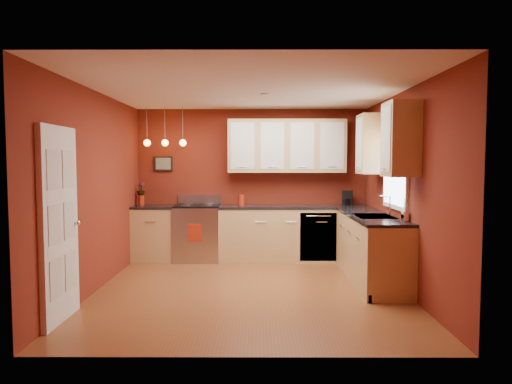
{
  "coord_description": "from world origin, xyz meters",
  "views": [
    {
      "loc": [
        0.1,
        -5.92,
        1.67
      ],
      "look_at": [
        0.08,
        1.0,
        1.22
      ],
      "focal_mm": 32.0,
      "sensor_mm": 36.0,
      "label": 1
    }
  ],
  "objects_px": {
    "gas_range": "(198,232)",
    "soap_pump": "(405,214)",
    "sink": "(374,218)",
    "red_canister": "(241,200)",
    "coffee_maker": "(347,198)"
  },
  "relations": [
    {
      "from": "sink",
      "to": "soap_pump",
      "type": "height_order",
      "value": "sink"
    },
    {
      "from": "coffee_maker",
      "to": "gas_range",
      "type": "bearing_deg",
      "value": -162.08
    },
    {
      "from": "gas_range",
      "to": "sink",
      "type": "relative_size",
      "value": 1.59
    },
    {
      "from": "gas_range",
      "to": "soap_pump",
      "type": "distance_m",
      "value": 3.57
    },
    {
      "from": "coffee_maker",
      "to": "red_canister",
      "type": "bearing_deg",
      "value": -162.52
    },
    {
      "from": "coffee_maker",
      "to": "soap_pump",
      "type": "height_order",
      "value": "coffee_maker"
    },
    {
      "from": "gas_range",
      "to": "soap_pump",
      "type": "height_order",
      "value": "same"
    },
    {
      "from": "soap_pump",
      "to": "sink",
      "type": "bearing_deg",
      "value": 114.26
    },
    {
      "from": "red_canister",
      "to": "soap_pump",
      "type": "bearing_deg",
      "value": -44.5
    },
    {
      "from": "soap_pump",
      "to": "coffee_maker",
      "type": "bearing_deg",
      "value": 98.06
    },
    {
      "from": "sink",
      "to": "red_canister",
      "type": "distance_m",
      "value": 2.43
    },
    {
      "from": "red_canister",
      "to": "gas_range",
      "type": "bearing_deg",
      "value": -176.93
    },
    {
      "from": "red_canister",
      "to": "soap_pump",
      "type": "height_order",
      "value": "red_canister"
    },
    {
      "from": "sink",
      "to": "gas_range",
      "type": "bearing_deg",
      "value": 150.22
    },
    {
      "from": "sink",
      "to": "coffee_maker",
      "type": "height_order",
      "value": "sink"
    }
  ]
}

